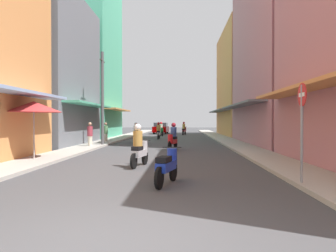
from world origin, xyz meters
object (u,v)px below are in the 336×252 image
Objects in this scene: motorbike_green at (161,130)px; pedestrian_foreground at (90,135)px; vendor_umbrella at (34,107)px; motorbike_silver at (139,148)px; motorbike_red at (173,138)px; motorbike_black at (136,134)px; parked_car at (161,128)px; street_sign_no_entry at (302,120)px; motorbike_maroon at (184,129)px; motorbike_white at (159,131)px; utility_pole at (102,98)px; pedestrian_far at (106,133)px; motorbike_blue at (167,165)px.

motorbike_green is 16.60m from pedestrian_foreground.
vendor_umbrella reaches higher than motorbike_green.
motorbike_silver is 7.10m from motorbike_red.
motorbike_red is at bearing -64.73° from motorbike_black.
motorbike_green is at bearing 91.54° from motorbike_silver.
vendor_umbrella is at bearing -99.44° from motorbike_green.
street_sign_no_entry is at bearing -80.72° from parked_car.
motorbike_green is 6.38m from parked_car.
vendor_umbrella is (-6.43, -26.45, 1.57)m from motorbike_maroon.
motorbike_white is 0.68× the size of street_sign_no_entry.
street_sign_no_entry is (5.69, -34.82, 0.98)m from parked_car.
motorbike_red is 0.28× the size of utility_pole.
motorbike_black and motorbike_red have the same top height.
motorbike_maroon is 31.63m from street_sign_no_entry.
pedestrian_foreground is at bearing 163.28° from motorbike_red.
motorbike_maroon is at bearing 75.48° from motorbike_black.
pedestrian_far is (-5.28, 6.13, 0.07)m from motorbike_red.
vendor_umbrella is 8.57m from utility_pole.
motorbike_green and motorbike_black have the same top height.
motorbike_silver reaches higher than motorbike_blue.
vendor_umbrella is at bearing -95.82° from utility_pole.
motorbike_silver is at bearing -88.30° from motorbike_white.
pedestrian_far is at bearing 99.20° from utility_pole.
motorbike_green is 12.19m from pedestrian_far.
motorbike_maroon is 1.14× the size of pedestrian_far.
motorbike_maroon is at bearing 72.54° from pedestrian_foreground.
utility_pole is at bearing 69.17° from pedestrian_foreground.
motorbike_maroon is 15.92m from pedestrian_far.
parked_car is at bearing 82.22° from pedestrian_foreground.
motorbike_black and motorbike_white have the same top height.
pedestrian_far is at bearing -123.65° from motorbike_white.
motorbike_blue is (1.17, -3.38, -0.20)m from motorbike_silver.
motorbike_maroon and motorbike_red have the same top height.
motorbike_red is at bearing -16.72° from pedestrian_foreground.
pedestrian_foreground is (-5.24, 1.57, 0.10)m from motorbike_red.
motorbike_white is (0.11, -6.14, 0.00)m from motorbike_green.
motorbike_maroon is 18.99m from utility_pole.
motorbike_maroon is 1.00× the size of motorbike_red.
vendor_umbrella is (-5.61, -5.61, 1.57)m from motorbike_red.
motorbike_maroon is 0.71× the size of vendor_umbrella.
motorbike_green is at bearing -129.86° from motorbike_maroon.
motorbike_white is 1.13× the size of pedestrian_foreground.
pedestrian_far is (-3.67, -5.52, 0.07)m from motorbike_white.
pedestrian_far is 4.11m from utility_pole.
motorbike_white is 9.67m from utility_pole.
street_sign_no_entry is (8.82, -16.79, 0.94)m from pedestrian_far.
motorbike_green is at bearing 73.01° from pedestrian_far.
motorbike_white is 10.72m from pedestrian_foreground.
motorbike_red and motorbike_white have the same top height.
vendor_umbrella is at bearing 140.09° from motorbike_blue.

